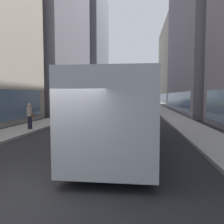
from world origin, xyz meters
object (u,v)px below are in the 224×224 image
(car_white_van, at_px, (84,113))
(car_red_coupe, at_px, (132,108))
(transit_bus, at_px, (122,107))
(car_silver_sedan, at_px, (118,102))
(dalmatian_dog, at_px, (59,149))
(box_truck, at_px, (117,100))
(car_yellow_taxi, at_px, (115,103))
(pedestrian_with_handbag, at_px, (30,116))
(car_blue_hatchback, at_px, (143,103))
(car_grey_wagon, at_px, (135,102))

(car_white_van, height_order, car_red_coupe, same)
(transit_bus, bearing_deg, car_silver_sedan, 95.41)
(car_silver_sedan, distance_m, dalmatian_dog, 45.83)
(transit_bus, distance_m, car_white_van, 9.60)
(car_red_coupe, bearing_deg, transit_bus, -90.00)
(box_truck, bearing_deg, car_silver_sedan, 94.55)
(car_yellow_taxi, height_order, car_silver_sedan, same)
(transit_bus, xyz_separation_m, dalmatian_dog, (-1.86, -3.57, -1.26))
(car_silver_sedan, relative_size, dalmatian_dog, 4.09)
(car_white_van, distance_m, dalmatian_dog, 12.44)
(car_silver_sedan, distance_m, pedestrian_with_handbag, 39.16)
(car_white_van, xyz_separation_m, car_blue_hatchback, (5.60, 26.56, 0.00))
(car_yellow_taxi, bearing_deg, car_white_van, -90.00)
(car_grey_wagon, distance_m, box_truck, 18.58)
(transit_bus, relative_size, car_grey_wagon, 2.61)
(car_grey_wagon, relative_size, box_truck, 0.59)
(car_yellow_taxi, height_order, box_truck, box_truck)
(car_white_van, bearing_deg, car_blue_hatchback, 78.10)
(transit_bus, distance_m, box_truck, 22.23)
(car_grey_wagon, bearing_deg, dalmatian_dog, -92.42)
(car_white_van, height_order, pedestrian_with_handbag, pedestrian_with_handbag)
(car_white_van, bearing_deg, car_red_coupe, 64.57)
(transit_bus, bearing_deg, pedestrian_with_handbag, 153.70)
(car_yellow_taxi, relative_size, car_silver_sedan, 1.02)
(car_red_coupe, bearing_deg, pedestrian_with_handbag, -114.29)
(car_red_coupe, distance_m, pedestrian_with_handbag, 15.33)
(car_white_van, height_order, car_silver_sedan, same)
(car_red_coupe, bearing_deg, car_silver_sedan, 99.05)
(car_red_coupe, bearing_deg, car_blue_hatchback, 84.96)
(transit_bus, distance_m, pedestrian_with_handbag, 7.07)
(car_red_coupe, relative_size, car_silver_sedan, 1.22)
(car_grey_wagon, distance_m, pedestrian_with_handbag, 37.92)
(car_red_coupe, xyz_separation_m, car_grey_wagon, (-0.00, 23.42, -0.00))
(car_grey_wagon, height_order, dalmatian_dog, car_grey_wagon)
(pedestrian_with_handbag, bearing_deg, car_yellow_taxi, 85.72)
(car_silver_sedan, bearing_deg, transit_bus, -84.59)
(car_blue_hatchback, distance_m, box_truck, 13.76)
(car_grey_wagon, height_order, box_truck, box_truck)
(car_white_van, relative_size, dalmatian_dog, 4.42)
(dalmatian_dog, bearing_deg, box_truck, 91.20)
(car_blue_hatchback, bearing_deg, car_white_van, -101.90)
(car_blue_hatchback, height_order, dalmatian_dog, car_blue_hatchback)
(car_white_van, height_order, car_grey_wagon, same)
(dalmatian_dog, height_order, pedestrian_with_handbag, pedestrian_with_handbag)
(car_blue_hatchback, distance_m, car_grey_wagon, 5.51)
(transit_bus, xyz_separation_m, car_blue_hatchback, (1.60, 35.24, -0.95))
(transit_bus, xyz_separation_m, pedestrian_with_handbag, (-6.31, 3.12, -0.76))
(car_white_van, xyz_separation_m, box_truck, (1.60, 13.43, 0.85))
(car_blue_hatchback, height_order, car_grey_wagon, same)
(car_blue_hatchback, bearing_deg, car_yellow_taxi, -166.39)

